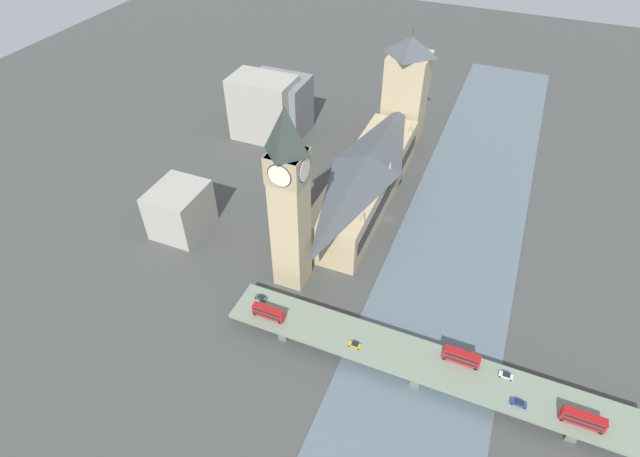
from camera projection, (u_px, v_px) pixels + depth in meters
name	position (u px, v px, depth m)	size (l,w,h in m)	color
ground_plane	(389.00, 219.00, 217.41)	(600.00, 600.00, 0.00)	#424442
river_water	(459.00, 236.00, 208.51)	(49.20, 360.00, 0.30)	slate
parliament_hall	(366.00, 179.00, 218.94)	(22.41, 92.51, 24.47)	tan
clock_tower	(289.00, 198.00, 165.63)	(12.20, 12.20, 72.19)	tan
victoria_tower	(406.00, 90.00, 250.71)	(19.59, 19.59, 58.19)	tan
road_bridge	(421.00, 362.00, 157.64)	(130.40, 15.76, 5.71)	#5D6A59
double_decker_bus_lead	(268.00, 312.00, 167.87)	(11.33, 2.47, 4.70)	red
double_decker_bus_mid	(584.00, 419.00, 139.36)	(11.94, 2.65, 4.69)	red
double_decker_bus_rear	(462.00, 357.00, 154.56)	(11.47, 2.58, 4.87)	red
car_northbound_lead	(261.00, 297.00, 175.28)	(4.27, 1.79, 1.33)	#2D5638
car_northbound_mid	(355.00, 345.00, 160.30)	(4.15, 1.78, 1.45)	gold
car_northbound_tail	(519.00, 403.00, 145.10)	(4.59, 1.87, 1.33)	navy
car_southbound_lead	(506.00, 375.00, 151.90)	(4.13, 1.89, 1.41)	silver
city_block_west	(180.00, 210.00, 205.65)	(19.95, 22.86, 20.62)	#A39E93
city_block_center	(264.00, 108.00, 258.51)	(32.24, 20.62, 33.07)	#A39E93
city_block_east	(279.00, 105.00, 264.16)	(30.01, 23.57, 29.77)	slate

